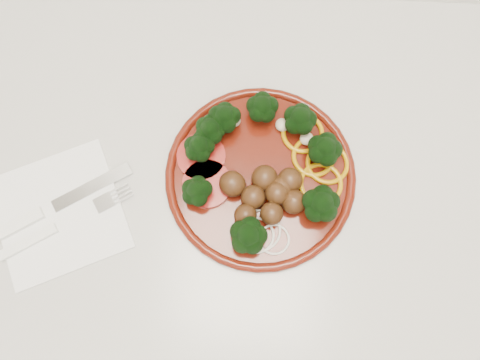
{
  "coord_description": "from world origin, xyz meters",
  "views": [
    {
      "loc": [
        -0.05,
        1.5,
        1.58
      ],
      "look_at": [
        -0.06,
        1.67,
        0.92
      ],
      "focal_mm": 35.0,
      "sensor_mm": 36.0,
      "label": 1
    }
  ],
  "objects_px": {
    "knife": "(38,214)",
    "plate": "(259,171)",
    "napkin": "(59,213)",
    "fork": "(44,234)"
  },
  "relations": [
    {
      "from": "plate",
      "to": "knife",
      "type": "distance_m",
      "value": 0.33
    },
    {
      "from": "knife",
      "to": "plate",
      "type": "bearing_deg",
      "value": -18.43
    },
    {
      "from": "napkin",
      "to": "knife",
      "type": "distance_m",
      "value": 0.03
    },
    {
      "from": "napkin",
      "to": "knife",
      "type": "relative_size",
      "value": 0.86
    },
    {
      "from": "plate",
      "to": "napkin",
      "type": "height_order",
      "value": "plate"
    },
    {
      "from": "plate",
      "to": "fork",
      "type": "bearing_deg",
      "value": -161.11
    },
    {
      "from": "plate",
      "to": "fork",
      "type": "relative_size",
      "value": 1.55
    },
    {
      "from": "plate",
      "to": "napkin",
      "type": "bearing_deg",
      "value": -166.01
    },
    {
      "from": "plate",
      "to": "fork",
      "type": "xyz_separation_m",
      "value": [
        -0.31,
        -0.11,
        -0.01
      ]
    },
    {
      "from": "napkin",
      "to": "plate",
      "type": "bearing_deg",
      "value": 13.99
    }
  ]
}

